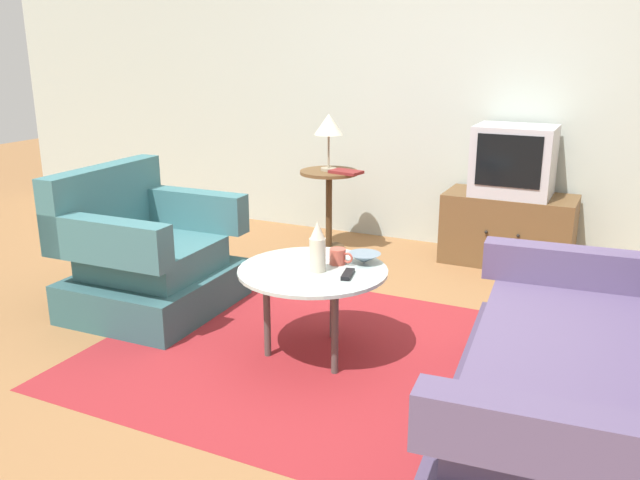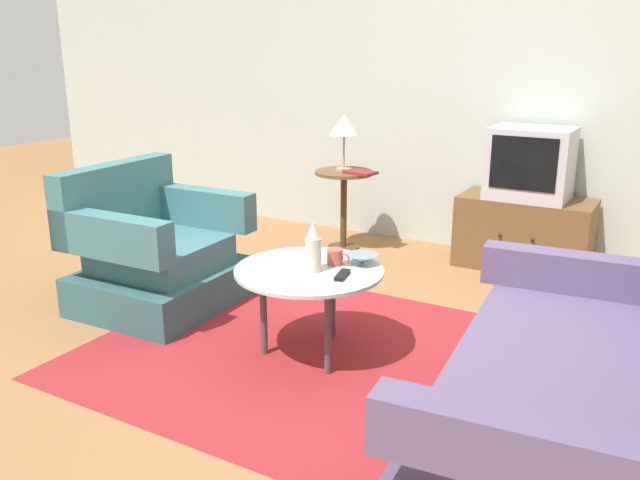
{
  "view_description": "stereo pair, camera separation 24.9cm",
  "coord_description": "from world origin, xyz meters",
  "views": [
    {
      "loc": [
        1.31,
        -2.88,
        1.58
      ],
      "look_at": [
        -0.18,
        0.21,
        0.55
      ],
      "focal_mm": 37.05,
      "sensor_mm": 36.0,
      "label": 1
    },
    {
      "loc": [
        1.53,
        -2.77,
        1.58
      ],
      "look_at": [
        -0.18,
        0.21,
        0.55
      ],
      "focal_mm": 37.05,
      "sensor_mm": 36.0,
      "label": 2
    }
  ],
  "objects": [
    {
      "name": "side_table",
      "position": [
        -0.81,
        1.68,
        0.45
      ],
      "size": [
        0.45,
        0.45,
        0.63
      ],
      "color": "brown",
      "rests_on": "ground"
    },
    {
      "name": "area_rug",
      "position": [
        -0.1,
        -0.04,
        0.0
      ],
      "size": [
        2.25,
        1.94,
        0.0
      ],
      "primitive_type": "cube",
      "color": "maroon",
      "rests_on": "ground"
    },
    {
      "name": "mug",
      "position": [
        -0.01,
        0.09,
        0.52
      ],
      "size": [
        0.13,
        0.08,
        0.08
      ],
      "color": "#B74C3D",
      "rests_on": "coffee_table"
    },
    {
      "name": "back_wall",
      "position": [
        0.0,
        2.26,
        1.35
      ],
      "size": [
        9.0,
        0.12,
        2.7
      ],
      "primitive_type": "cube",
      "color": "#B2BCB2",
      "rests_on": "ground"
    },
    {
      "name": "tv_remote_dark",
      "position": [
        0.11,
        -0.06,
        0.48
      ],
      "size": [
        0.07,
        0.15,
        0.02
      ],
      "rotation": [
        0.0,
        0.0,
        1.78
      ],
      "color": "black",
      "rests_on": "coffee_table"
    },
    {
      "name": "vase",
      "position": [
        -0.06,
        -0.06,
        0.6
      ],
      "size": [
        0.08,
        0.08,
        0.26
      ],
      "color": "beige",
      "rests_on": "coffee_table"
    },
    {
      "name": "couch",
      "position": [
        1.25,
        -0.34,
        0.29
      ],
      "size": [
        1.04,
        1.81,
        0.9
      ],
      "rotation": [
        0.0,
        0.0,
        1.66
      ],
      "color": "#4B3E5C",
      "rests_on": "ground"
    },
    {
      "name": "book",
      "position": [
        -0.65,
        1.64,
        0.64
      ],
      "size": [
        0.26,
        0.19,
        0.02
      ],
      "rotation": [
        0.0,
        0.0,
        -0.18
      ],
      "color": "maroon",
      "rests_on": "side_table"
    },
    {
      "name": "tv_stand",
      "position": [
        0.53,
        1.94,
        0.26
      ],
      "size": [
        0.93,
        0.48,
        0.52
      ],
      "color": "brown",
      "rests_on": "ground"
    },
    {
      "name": "armchair",
      "position": [
        -1.3,
        0.1,
        0.31
      ],
      "size": [
        0.84,
        0.95,
        0.86
      ],
      "rotation": [
        0.0,
        0.0,
        -1.54
      ],
      "color": "#325C60",
      "rests_on": "ground"
    },
    {
      "name": "coffee_table",
      "position": [
        -0.1,
        -0.04,
        0.43
      ],
      "size": [
        0.77,
        0.77,
        0.47
      ],
      "color": "#B2C6C1",
      "rests_on": "ground"
    },
    {
      "name": "bowl",
      "position": [
        0.1,
        0.16,
        0.5
      ],
      "size": [
        0.17,
        0.17,
        0.05
      ],
      "color": "slate",
      "rests_on": "coffee_table"
    },
    {
      "name": "ground_plane",
      "position": [
        0.0,
        0.0,
        0.0
      ],
      "size": [
        16.0,
        16.0,
        0.0
      ],
      "primitive_type": "plane",
      "color": "olive"
    },
    {
      "name": "television",
      "position": [
        0.53,
        1.93,
        0.77
      ],
      "size": [
        0.55,
        0.44,
        0.5
      ],
      "color": "#B7B7BC",
      "rests_on": "tv_stand"
    },
    {
      "name": "table_lamp",
      "position": [
        -0.81,
        1.69,
        0.97
      ],
      "size": [
        0.22,
        0.22,
        0.43
      ],
      "color": "#9E937A",
      "rests_on": "side_table"
    }
  ]
}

